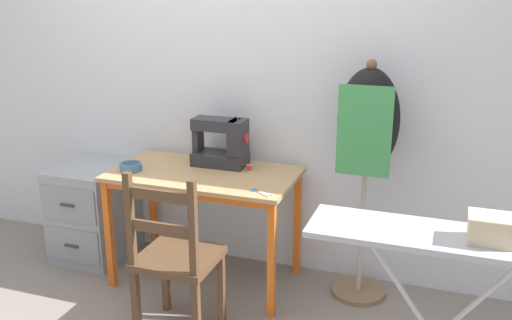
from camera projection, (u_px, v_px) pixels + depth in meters
ground_plane at (186, 303)px, 3.34m from camera, size 14.00×14.00×0.00m
wall_back at (226, 70)px, 3.57m from camera, size 10.00×0.05×2.55m
sewing_table at (203, 186)px, 3.41m from camera, size 1.11×0.61×0.71m
sewing_machine at (223, 144)px, 3.48m from camera, size 0.34×0.18×0.32m
fabric_bowl at (131, 166)px, 3.42m from camera, size 0.13×0.13×0.05m
scissors at (258, 192)px, 3.08m from camera, size 0.15×0.10×0.01m
thread_spool_near_machine at (249, 168)px, 3.42m from camera, size 0.03×0.03×0.04m
wooden_chair at (175, 259)px, 2.92m from camera, size 0.40×0.38×0.93m
filing_cabinet at (95, 210)px, 3.86m from camera, size 0.43×0.55×0.64m
dress_form at (367, 133)px, 3.14m from camera, size 0.34×0.32×1.41m
ironing_board at (443, 249)px, 2.17m from camera, size 1.03×0.30×0.89m
storage_box at (490, 229)px, 2.08m from camera, size 0.16×0.13×0.10m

